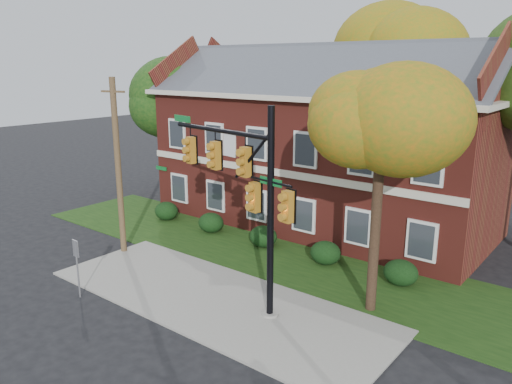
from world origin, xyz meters
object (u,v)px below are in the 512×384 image
Objects in this scene: utility_pole at (118,167)px; sign_post at (77,259)px; hedge_far_right at (401,273)px; hedge_center at (263,236)px; hedge_left at (211,223)px; traffic_signal at (244,184)px; tree_left_rear at (182,96)px; apartment_building at (322,134)px; hedge_right at (325,253)px; tree_far_rear at (407,61)px; hedge_far_left at (166,211)px; tree_near_right at (386,128)px.

utility_pole is 3.52× the size of sign_post.
sign_post is at bearing -136.60° from hedge_far_right.
hedge_center is at bearing 180.00° from hedge_far_right.
hedge_left is 9.36m from traffic_signal.
tree_left_rear is 16.03m from traffic_signal.
apartment_building is 14.53m from sign_post.
tree_left_rear reaches higher than hedge_far_right.
hedge_left is 10.50m from hedge_far_right.
apartment_building is 13.43× the size of hedge_right.
apartment_building is at bearing 116.41° from traffic_signal.
traffic_signal is 0.91× the size of utility_pole.
hedge_left is 7.00m from hedge_right.
sign_post is (7.53, -12.84, -5.11)m from tree_left_rear.
hedge_far_left is at bearing -122.50° from tree_far_rear.
tree_left_rear is (-16.95, 6.97, 0.01)m from tree_near_right.
traffic_signal is 7.92m from utility_pole.
hedge_far_left is 1.00× the size of hedge_left.
sign_post is (2.55, -4.00, -2.56)m from utility_pole.
hedge_center is 0.16× the size of tree_near_right.
utility_pole is at bearing -171.15° from tree_near_right.
hedge_center is 0.12× the size of tree_far_rear.
hedge_right is at bearing 0.00° from hedge_center.
utility_pole reaches higher than hedge_far_right.
hedge_right is at bearing -56.33° from apartment_building.
traffic_signal is (10.13, -5.19, 4.08)m from hedge_far_left.
hedge_right is (7.00, 0.00, 0.00)m from hedge_left.
sign_post is at bearing -59.61° from tree_left_rear.
tree_near_right reaches higher than traffic_signal.
hedge_far_left is 7.90m from tree_left_rear.
hedge_left is 8.86m from sign_post.
hedge_left and hedge_right have the same top height.
traffic_signal reaches higher than sign_post.
tree_far_rear reaches higher than tree_left_rear.
tree_near_right is (3.72, -2.83, 6.14)m from hedge_right.
traffic_signal is (-4.09, -2.36, -2.06)m from tree_near_right.
tree_near_right is at bearing -37.28° from hedge_right.
tree_left_rear is at bearing 106.07° from utility_pole.
sign_post reaches higher than hedge_right.
tree_far_rear is (1.34, 13.09, 8.32)m from hedge_center.
hedge_center is at bearing 0.00° from hedge_far_left.
utility_pole is at bearing 123.70° from sign_post.
utility_pole is (-11.98, -1.87, -2.53)m from tree_near_right.
sign_post is at bearing -61.11° from hedge_far_left.
apartment_building is at bearing 36.89° from hedge_far_left.
sign_post is (4.80, -8.70, 1.05)m from hedge_far_left.
tree_left_rear reaches higher than hedge_left.
hedge_left is 6.06m from utility_pole.
hedge_far_left and hedge_left have the same top height.
hedge_right is 3.50m from hedge_far_right.
hedge_far_left is 15.75m from tree_near_right.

